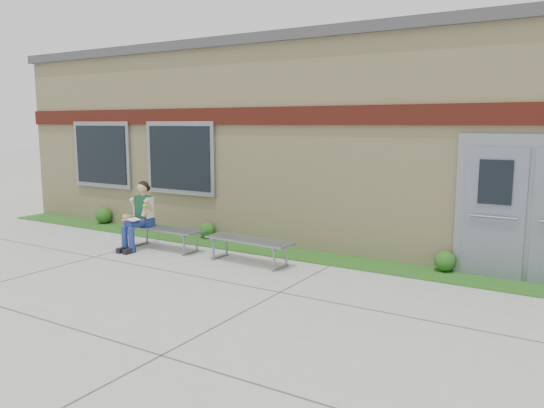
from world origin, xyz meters
The scene contains 9 objects.
ground centered at (0.00, 0.00, 0.00)m, with size 80.00×80.00×0.00m, color #9E9E99.
grass_strip centered at (0.00, 2.60, 0.01)m, with size 16.00×0.80×0.02m, color #234C14.
school_building centered at (0.00, 5.99, 2.10)m, with size 16.20×6.22×4.20m.
bench_left centered at (-2.31, 1.64, 0.33)m, with size 1.65×0.47×0.43m.
bench_right centered at (-0.31, 1.64, 0.34)m, with size 1.70×0.56×0.43m.
girl centered at (-2.76, 1.43, 0.69)m, with size 0.50×0.82×1.34m.
shrub_west centered at (-5.42, 2.85, 0.22)m, with size 0.40×0.40×0.40m, color #234C14.
shrub_mid centered at (-2.20, 2.85, 0.19)m, with size 0.34×0.34×0.34m, color #234C14.
shrub_east centered at (2.80, 2.85, 0.19)m, with size 0.34×0.34×0.34m, color #234C14.
Camera 1 is at (4.80, -5.95, 2.46)m, focal length 35.00 mm.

